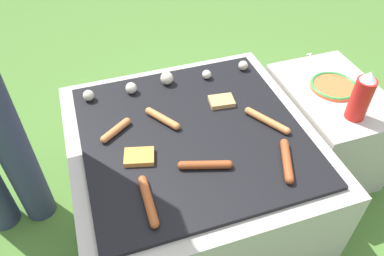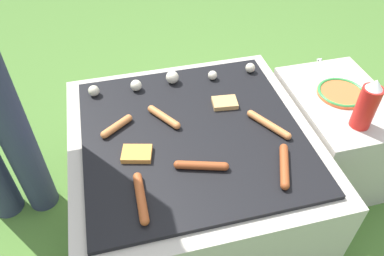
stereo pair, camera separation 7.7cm
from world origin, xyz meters
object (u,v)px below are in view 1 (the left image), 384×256
Objects in this scene: sausage_front_center at (148,201)px; plate_colorful at (334,86)px; condiment_bottle at (361,97)px; fork_utensil at (317,63)px.

plate_colorful is at bearing 20.35° from sausage_front_center.
sausage_front_center is at bearing -170.43° from condiment_bottle.
condiment_bottle is (-0.03, -0.19, 0.09)m from plate_colorful.
condiment_bottle is at bearing 9.57° from sausage_front_center.
condiment_bottle is (0.87, 0.15, 0.09)m from sausage_front_center.
condiment_bottle reaches higher than sausage_front_center.
condiment_bottle is at bearing -99.79° from plate_colorful.
condiment_bottle is 0.39m from fork_utensil.
fork_utensil is at bearing 79.13° from plate_colorful.
plate_colorful is (0.90, 0.33, -0.01)m from sausage_front_center.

